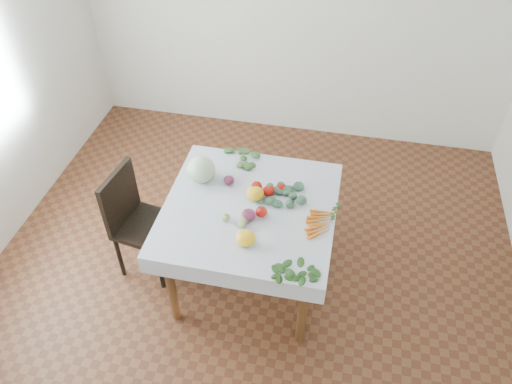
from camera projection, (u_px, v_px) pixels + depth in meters
ground at (250, 277)px, 3.80m from camera, size 4.00×4.00×0.00m
table at (250, 218)px, 3.35m from camera, size 1.00×1.00×0.75m
tablecloth at (250, 207)px, 3.28m from camera, size 1.12×1.12×0.01m
chair at (135, 216)px, 3.58m from camera, size 0.45×0.45×0.87m
cabbage at (201, 170)px, 3.42m from camera, size 0.22×0.22×0.18m
tomato_a at (281, 188)px, 3.37m from camera, size 0.08×0.08×0.06m
tomato_b at (269, 191)px, 3.34m from camera, size 0.10×0.10×0.07m
tomato_c at (261, 212)px, 3.20m from camera, size 0.10×0.10×0.07m
tomato_d at (257, 186)px, 3.38m from camera, size 0.08×0.08×0.06m
heirloom_back at (255, 194)px, 3.31m from camera, size 0.13×0.13×0.08m
heirloom_front at (246, 238)px, 3.02m from camera, size 0.15×0.15×0.09m
onion_a at (229, 180)px, 3.43m from camera, size 0.09×0.09×0.06m
onion_b at (248, 215)px, 3.17m from camera, size 0.10×0.10×0.08m
tomatillo_cluster at (234, 222)px, 3.15m from camera, size 0.10×0.10×0.04m
carrot_bunch at (321, 222)px, 3.16m from camera, size 0.18×0.28×0.03m
kale_bunch at (283, 194)px, 3.34m from camera, size 0.32×0.25×0.04m
basil_bunch at (295, 270)px, 2.89m from camera, size 0.28×0.20×0.01m
dill_bunch at (239, 158)px, 3.63m from camera, size 0.28×0.20×0.03m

